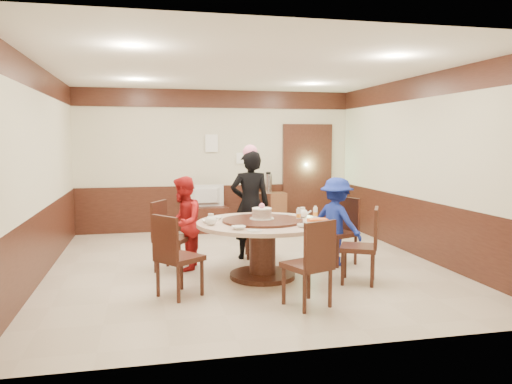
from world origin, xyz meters
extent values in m
plane|color=beige|center=(0.00, 0.00, 0.00)|extent=(6.00, 6.00, 0.00)
plane|color=white|center=(0.00, 0.00, 2.80)|extent=(6.00, 6.00, 0.00)
cube|color=beige|center=(0.00, 3.00, 1.40)|extent=(5.50, 0.04, 2.80)
cube|color=beige|center=(0.00, -3.00, 1.40)|extent=(5.50, 0.04, 2.80)
cube|color=beige|center=(-2.75, 0.00, 1.40)|extent=(0.04, 6.00, 2.80)
cube|color=beige|center=(2.75, 0.00, 1.40)|extent=(0.04, 6.00, 2.80)
cube|color=#381A11|center=(0.00, 0.00, 0.45)|extent=(5.50, 6.00, 0.90)
cube|color=#381A11|center=(0.00, 0.00, 2.62)|extent=(5.50, 6.00, 0.35)
cube|color=#381A11|center=(1.90, 2.95, 1.05)|extent=(1.05, 0.08, 2.18)
cube|color=#8AD68F|center=(1.90, 2.97, 1.05)|extent=(0.88, 0.02, 2.05)
cylinder|color=#381A11|center=(0.09, -0.68, 0.03)|extent=(0.87, 0.87, 0.06)
cylinder|color=#381A11|center=(0.09, -0.68, 0.35)|extent=(0.35, 0.35, 0.65)
cylinder|color=#CDAA95|center=(0.09, -0.68, 0.72)|extent=(1.73, 1.73, 0.05)
cylinder|color=#381A11|center=(0.09, -0.68, 0.77)|extent=(1.06, 1.06, 0.03)
cube|color=#381A11|center=(1.34, -0.20, 0.45)|extent=(0.57, 0.57, 0.06)
cube|color=#381A11|center=(1.54, -0.12, 0.72)|extent=(0.20, 0.40, 0.50)
cube|color=#381A11|center=(1.34, -0.20, 0.21)|extent=(0.36, 0.36, 0.42)
cube|color=#381A11|center=(0.30, 0.47, 0.45)|extent=(0.49, 0.49, 0.06)
cube|color=#381A11|center=(0.33, 0.68, 0.72)|extent=(0.42, 0.09, 0.50)
cube|color=#381A11|center=(0.30, 0.47, 0.21)|extent=(0.36, 0.36, 0.42)
cube|color=#381A11|center=(-1.04, -0.06, 0.45)|extent=(0.60, 0.60, 0.06)
cube|color=#381A11|center=(-1.23, 0.05, 0.72)|extent=(0.24, 0.39, 0.50)
cube|color=#381A11|center=(-1.04, -0.06, 0.21)|extent=(0.36, 0.36, 0.42)
cube|color=#381A11|center=(-1.03, -1.24, 0.45)|extent=(0.62, 0.62, 0.06)
cube|color=#381A11|center=(-1.19, -1.36, 0.72)|extent=(0.29, 0.36, 0.50)
cube|color=#381A11|center=(-1.03, -1.24, 0.21)|extent=(0.36, 0.36, 0.42)
cube|color=#381A11|center=(0.31, -1.89, 0.45)|extent=(0.57, 0.57, 0.06)
cube|color=#381A11|center=(0.39, -2.08, 0.72)|extent=(0.41, 0.19, 0.50)
cube|color=#381A11|center=(0.31, -1.89, 0.21)|extent=(0.36, 0.36, 0.42)
cube|color=#381A11|center=(1.23, -1.17, 0.45)|extent=(0.59, 0.59, 0.06)
cube|color=#381A11|center=(1.42, -1.27, 0.72)|extent=(0.23, 0.39, 0.50)
cube|color=#381A11|center=(1.23, -1.17, 0.21)|extent=(0.36, 0.36, 0.42)
imported|color=black|center=(0.16, 0.41, 0.83)|extent=(0.63, 0.44, 1.66)
imported|color=#AE1718|center=(-0.90, -0.04, 0.66)|extent=(0.61, 0.72, 1.31)
imported|color=navy|center=(1.29, -0.25, 0.64)|extent=(0.82, 0.95, 1.28)
cylinder|color=white|center=(0.09, -0.64, 0.79)|extent=(0.32, 0.32, 0.01)
cylinder|color=tan|center=(0.09, -0.64, 0.85)|extent=(0.26, 0.26, 0.12)
cylinder|color=white|center=(0.09, -0.64, 0.92)|extent=(0.26, 0.26, 0.01)
sphere|color=pink|center=(0.09, -0.64, 0.95)|extent=(0.07, 0.07, 0.07)
ellipsoid|color=white|center=(-0.60, -0.80, 0.81)|extent=(0.17, 0.15, 0.13)
ellipsoid|color=white|center=(0.71, -0.47, 0.81)|extent=(0.17, 0.15, 0.13)
imported|color=white|center=(-0.47, -0.35, 0.77)|extent=(0.15, 0.15, 0.04)
imported|color=white|center=(0.47, -1.19, 0.77)|extent=(0.13, 0.13, 0.04)
imported|color=white|center=(-0.32, -1.18, 0.77)|extent=(0.17, 0.17, 0.04)
imported|color=white|center=(0.76, -0.83, 0.77)|extent=(0.14, 0.14, 0.04)
imported|color=white|center=(-0.62, -0.61, 0.77)|extent=(0.17, 0.17, 0.04)
imported|color=white|center=(0.28, -0.08, 0.77)|extent=(0.15, 0.15, 0.05)
cylinder|color=white|center=(-0.16, -1.33, 0.76)|extent=(0.18, 0.18, 0.01)
cylinder|color=white|center=(0.54, -0.18, 0.76)|extent=(0.18, 0.18, 0.01)
cube|color=white|center=(0.74, -0.99, 0.76)|extent=(0.30, 0.20, 0.02)
cube|color=#DF5519|center=(0.74, -0.99, 0.79)|extent=(0.24, 0.15, 0.04)
cylinder|color=silver|center=(0.57, -0.72, 0.83)|extent=(0.06, 0.06, 0.16)
cylinder|color=silver|center=(0.84, -0.62, 0.83)|extent=(0.06, 0.06, 0.16)
cube|color=#381A11|center=(-0.25, 2.75, 0.25)|extent=(0.85, 0.45, 0.50)
imported|color=gray|center=(-0.25, 2.75, 0.72)|extent=(0.76, 0.16, 0.43)
cube|color=brown|center=(0.97, 2.78, 0.38)|extent=(0.80, 0.40, 0.75)
cylinder|color=silver|center=(1.02, 2.78, 0.94)|extent=(0.15, 0.15, 0.38)
cube|color=white|center=(-0.10, 2.96, 1.75)|extent=(0.25, 0.00, 0.35)
cube|color=white|center=(0.55, 2.96, 1.45)|extent=(0.30, 0.00, 0.22)
camera|label=1|loc=(-1.38, -6.97, 1.82)|focal=35.00mm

